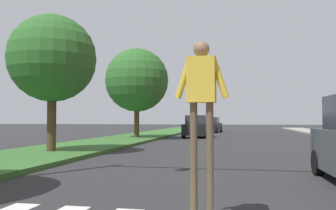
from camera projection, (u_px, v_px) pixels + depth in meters
name	position (u px, v px, depth m)	size (l,w,h in m)	color
ground_plane	(240.00, 139.00, 25.25)	(140.00, 140.00, 0.00)	#2D2D30
median_strip	(130.00, 138.00, 24.77)	(4.24, 64.00, 0.15)	#386B2D
tree_mid	(52.00, 59.00, 14.24)	(3.53, 3.53, 5.51)	#4C3823
tree_far	(137.00, 80.00, 24.95)	(4.49, 4.49, 6.30)	#4C3823
pedestrian_performer	(202.00, 102.00, 4.77)	(0.75, 0.26, 2.49)	brown
sedan_midblock	(198.00, 127.00, 27.50)	(2.04, 4.09, 1.73)	black
sedan_distant	(212.00, 125.00, 38.32)	(2.10, 4.52, 1.65)	black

